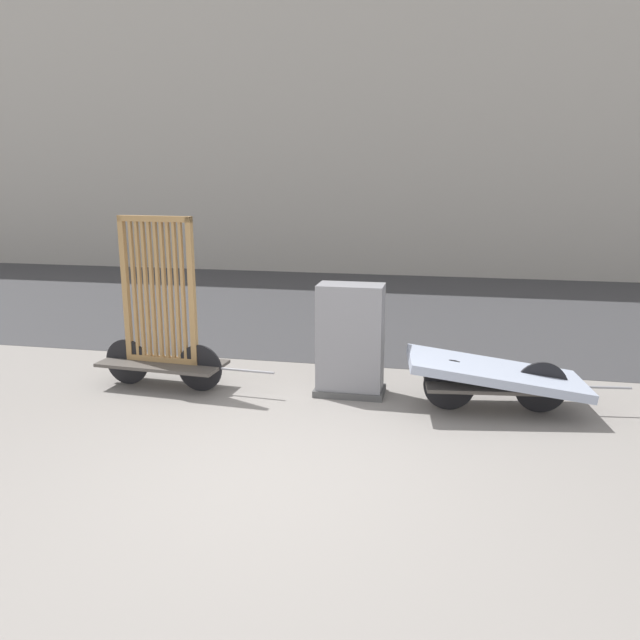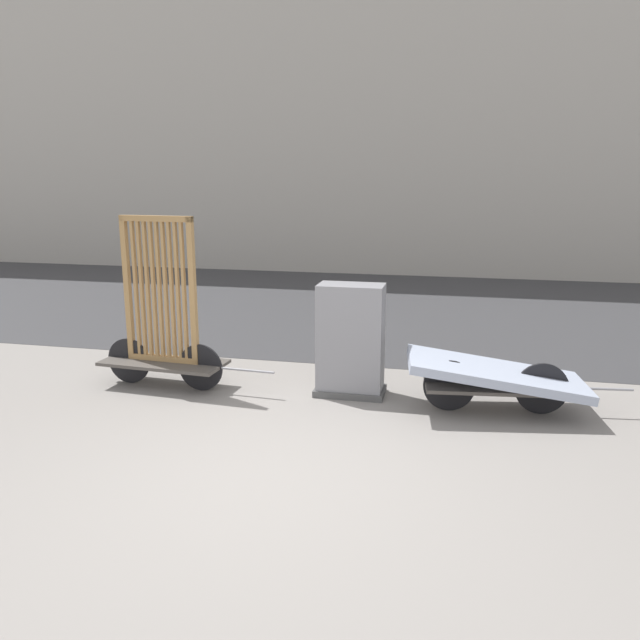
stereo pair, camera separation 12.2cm
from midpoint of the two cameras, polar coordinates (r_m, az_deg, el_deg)
name	(u,v)px [view 1 (the left image)]	position (r m, az deg, el deg)	size (l,w,h in m)	color
ground_plane	(271,480)	(5.65, -5.11, -14.35)	(60.00, 60.00, 0.00)	gray
road_strip	(375,306)	(12.86, 4.78, 1.30)	(56.00, 8.45, 0.01)	#38383A
building_facade	(406,35)	(19.18, 7.66, 24.40)	(48.00, 4.00, 12.87)	#B2ADA3
bike_cart_with_bedframe	(161,331)	(7.97, -14.74, -0.94)	(2.28, 0.74, 2.14)	#4C4742
bike_cart_with_mattress	(496,376)	(7.27, 15.33, -4.93)	(2.50, 1.12, 0.65)	#4C4742
utility_cabinet	(350,344)	(7.50, 2.33, -2.16)	(0.84, 0.49, 1.36)	#4C4C4C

